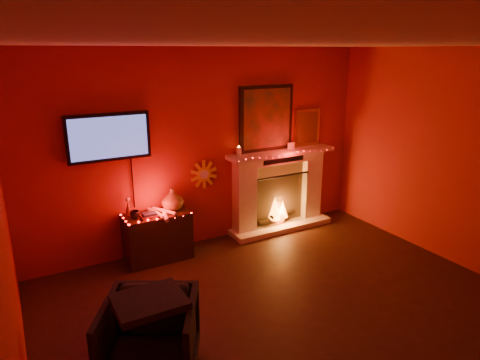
% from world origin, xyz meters
% --- Properties ---
extents(room, '(5.00, 5.00, 5.00)m').
position_xyz_m(room, '(0.00, 0.00, 1.35)').
color(room, black).
rests_on(room, ground).
extents(floor, '(5.00, 5.00, 0.00)m').
position_xyz_m(floor, '(0.00, 0.00, 0.00)').
color(floor, black).
rests_on(floor, ground).
extents(fireplace, '(1.72, 0.40, 2.18)m').
position_xyz_m(fireplace, '(1.14, 2.39, 0.72)').
color(fireplace, beige).
rests_on(fireplace, floor).
extents(tv, '(1.00, 0.07, 1.24)m').
position_xyz_m(tv, '(-1.30, 2.45, 1.65)').
color(tv, black).
rests_on(tv, room).
extents(sunburst_clock, '(0.40, 0.03, 0.40)m').
position_xyz_m(sunburst_clock, '(-0.05, 2.48, 1.00)').
color(sunburst_clock, gold).
rests_on(sunburst_clock, room).
extents(console_table, '(0.84, 0.56, 0.94)m').
position_xyz_m(console_table, '(-0.81, 2.26, 0.38)').
color(console_table, black).
rests_on(console_table, floor).
extents(armchair, '(1.04, 1.04, 0.71)m').
position_xyz_m(armchair, '(-1.57, 0.26, 0.35)').
color(armchair, black).
rests_on(armchair, floor).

